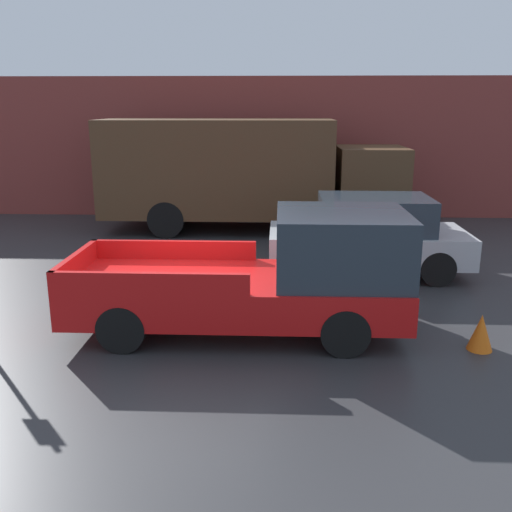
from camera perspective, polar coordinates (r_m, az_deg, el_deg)
ground_plane at (r=9.83m, az=-6.41°, el=-6.55°), size 60.00×60.00×0.00m
building_wall at (r=18.73m, az=-2.14°, el=10.76°), size 28.00×0.15×4.44m
pickup_truck at (r=9.12m, az=1.56°, el=-2.05°), size 5.33×2.09×1.98m
car at (r=12.56m, az=11.28°, el=2.05°), size 4.22×1.97×1.68m
delivery_truck at (r=16.48m, az=-1.31°, el=8.50°), size 8.58×2.36×3.18m
traffic_cone at (r=9.25m, az=21.56°, el=-7.11°), size 0.38×0.38×0.56m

